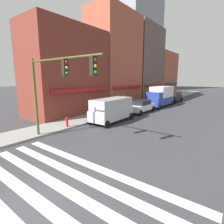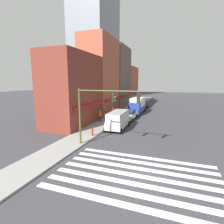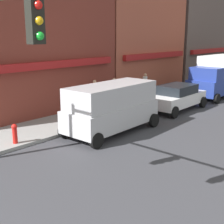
# 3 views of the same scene
# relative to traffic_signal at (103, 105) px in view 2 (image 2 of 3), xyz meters

# --- Properties ---
(ground_plane) EXTENTS (200.00, 200.00, 0.00)m
(ground_plane) POSITION_rel_traffic_signal_xyz_m (-3.89, -3.93, -4.15)
(ground_plane) COLOR #38383D
(sidewalk_left) EXTENTS (120.00, 3.00, 0.15)m
(sidewalk_left) POSITION_rel_traffic_signal_xyz_m (-3.89, 3.57, -4.07)
(sidewalk_left) COLOR gray
(sidewalk_left) RESTS_ON ground_plane
(crosswalk_stripes) EXTENTS (6.49, 10.80, 0.01)m
(crosswalk_stripes) POSITION_rel_traffic_signal_xyz_m (-3.89, -3.93, -4.14)
(crosswalk_stripes) COLOR silver
(crosswalk_stripes) RESTS_ON ground_plane
(storefront_row) EXTENTS (39.25, 5.30, 14.47)m
(storefront_row) POSITION_rel_traffic_signal_xyz_m (21.94, 7.57, 2.18)
(storefront_row) COLOR maroon
(storefront_row) RESTS_ON ground_plane
(tower_distant) EXTENTS (21.83, 13.18, 51.24)m
(tower_distant) POSITION_rel_traffic_signal_xyz_m (52.05, 24.66, 21.47)
(tower_distant) COLOR gray
(tower_distant) RESTS_ON ground_plane
(traffic_signal) EXTENTS (0.32, 6.41, 5.60)m
(traffic_signal) POSITION_rel_traffic_signal_xyz_m (0.00, 0.00, 0.00)
(traffic_signal) COLOR #474C1E
(traffic_signal) RESTS_ON ground_plane
(van_silver) EXTENTS (5.05, 2.22, 2.34)m
(van_silver) POSITION_rel_traffic_signal_xyz_m (6.87, 0.77, -2.86)
(van_silver) COLOR #B7B7BC
(van_silver) RESTS_ON ground_plane
(sedan_white) EXTENTS (4.42, 2.02, 1.59)m
(sedan_white) POSITION_rel_traffic_signal_xyz_m (12.93, 0.77, -3.31)
(sedan_white) COLOR white
(sedan_white) RESTS_ON ground_plane
(box_truck_blue) EXTENTS (6.24, 2.42, 3.04)m
(box_truck_blue) POSITION_rel_traffic_signal_xyz_m (19.20, 0.77, -2.56)
(box_truck_blue) COLOR navy
(box_truck_blue) RESTS_ON ground_plane
(suv_black) EXTENTS (4.74, 2.12, 1.94)m
(suv_black) POSITION_rel_traffic_signal_xyz_m (25.67, 0.77, -3.12)
(suv_black) COLOR black
(suv_black) RESTS_ON ground_plane
(pedestrian_orange_vest) EXTENTS (0.32, 0.32, 1.77)m
(pedestrian_orange_vest) POSITION_rel_traffic_signal_xyz_m (9.40, 4.43, -3.08)
(pedestrian_orange_vest) COLOR #23232D
(pedestrian_orange_vest) RESTS_ON sidewalk_left
(pedestrian_red_jacket) EXTENTS (0.32, 0.32, 1.77)m
(pedestrian_red_jacket) POSITION_rel_traffic_signal_xyz_m (10.85, 4.12, -3.08)
(pedestrian_red_jacket) COLOR #23232D
(pedestrian_red_jacket) RESTS_ON sidewalk_left
(pedestrian_white_shirt) EXTENTS (0.32, 0.32, 1.77)m
(pedestrian_white_shirt) POSITION_rel_traffic_signal_xyz_m (14.11, 4.05, -3.08)
(pedestrian_white_shirt) COLOR #23232D
(pedestrian_white_shirt) RESTS_ON sidewalk_left
(fire_hydrant) EXTENTS (0.24, 0.24, 0.84)m
(fire_hydrant) POSITION_rel_traffic_signal_xyz_m (2.67, 2.47, -3.54)
(fire_hydrant) COLOR red
(fire_hydrant) RESTS_ON sidewalk_left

